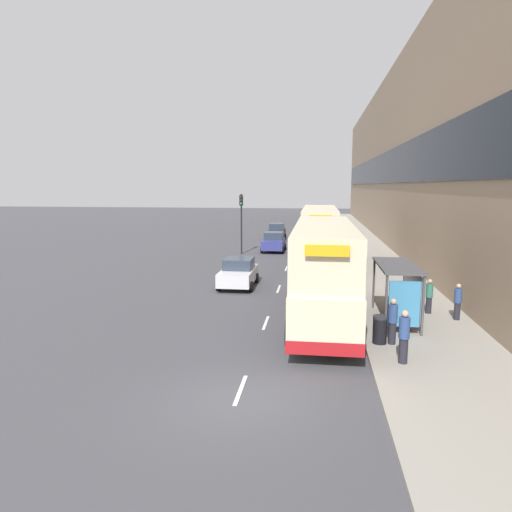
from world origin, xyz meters
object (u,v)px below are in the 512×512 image
double_decker_bus_near (324,270)px  car_0 (274,242)px  pedestrian_at_shelter (429,296)px  bus_shelter (402,283)px  car_2 (277,232)px  traffic_light_far_kerb (241,214)px  pedestrian_3 (393,321)px  litter_bin (380,329)px  pedestrian_1 (458,301)px  pedestrian_2 (404,336)px  car_1 (238,273)px  double_decker_bus_ahead (319,234)px

double_decker_bus_near → car_0: double_decker_bus_near is taller
double_decker_bus_near → pedestrian_at_shelter: (4.86, 1.28, -1.33)m
car_0 → pedestrian_at_shelter: (9.08, -19.96, 0.09)m
bus_shelter → car_2: bus_shelter is taller
car_2 → traffic_light_far_kerb: size_ratio=0.74×
car_0 → traffic_light_far_kerb: bearing=37.3°
car_2 → traffic_light_far_kerb: (-2.15, -10.78, 2.62)m
bus_shelter → pedestrian_3: bearing=-105.8°
pedestrian_3 → litter_bin: (-0.44, 0.02, -0.35)m
pedestrian_1 → litter_bin: bearing=-136.7°
car_2 → pedestrian_3: (7.24, -33.20, 0.12)m
bus_shelter → pedestrian_3: bus_shelter is taller
pedestrian_at_shelter → pedestrian_2: (-2.27, -6.34, 0.10)m
car_2 → pedestrian_2: size_ratio=2.17×
car_1 → traffic_light_far_kerb: bearing=-81.4°
double_decker_bus_ahead → pedestrian_1: 15.86m
pedestrian_3 → double_decker_bus_ahead: bearing=98.3°
car_1 → car_2: (0.19, 23.71, 0.06)m
car_0 → pedestrian_2: 27.17m
bus_shelter → car_1: bearing=140.6°
pedestrian_1 → pedestrian_at_shelter: bearing=137.7°
car_0 → pedestrian_2: bearing=104.5°
car_2 → pedestrian_at_shelter: size_ratio=2.44×
car_0 → traffic_light_far_kerb: traffic_light_far_kerb is taller
double_decker_bus_near → litter_bin: size_ratio=10.89×
double_decker_bus_near → car_1: (-4.92, 6.28, -1.44)m
car_1 → car_2: size_ratio=1.03×
pedestrian_at_shelter → pedestrian_2: bearing=-109.7°
pedestrian_3 → litter_bin: size_ratio=1.65×
pedestrian_1 → double_decker_bus_near: bearing=-176.3°
car_0 → litter_bin: (6.29, -24.42, -0.20)m
car_1 → pedestrian_1: (10.76, -5.91, 0.12)m
double_decker_bus_near → pedestrian_2: 5.82m
double_decker_bus_near → car_2: double_decker_bus_near is taller
car_0 → litter_bin: car_0 is taller
car_0 → traffic_light_far_kerb: 4.26m
double_decker_bus_ahead → car_0: 7.59m
pedestrian_2 → pedestrian_3: bearing=92.1°
double_decker_bus_near → car_1: 8.11m
double_decker_bus_near → car_2: 30.40m
car_1 → pedestrian_1: 12.28m
double_decker_bus_ahead → pedestrian_1: double_decker_bus_ahead is taller
pedestrian_1 → car_1: bearing=151.2°
double_decker_bus_near → double_decker_bus_ahead: 15.00m
pedestrian_3 → traffic_light_far_kerb: size_ratio=0.33×
double_decker_bus_near → pedestrian_at_shelter: double_decker_bus_near is taller
litter_bin → pedestrian_1: bearing=43.3°
bus_shelter → pedestrian_1: 2.83m
double_decker_bus_ahead → traffic_light_far_kerb: traffic_light_far_kerb is taller
double_decker_bus_near → car_0: size_ratio=2.96×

